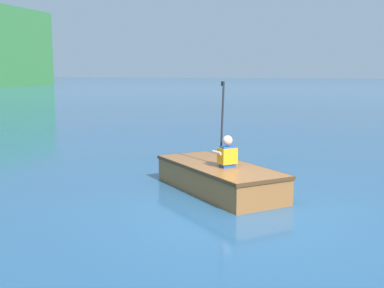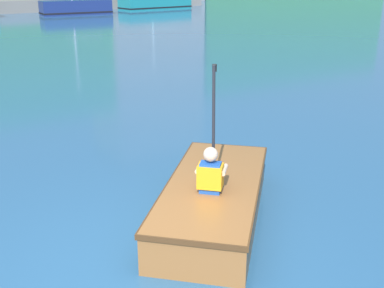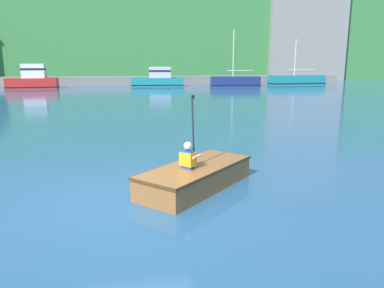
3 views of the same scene
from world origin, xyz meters
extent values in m
plane|color=#28567F|center=(0.00, 0.00, 0.00)|extent=(300.00, 300.00, 0.00)
cube|color=navy|center=(10.41, 30.92, 0.50)|extent=(5.04, 1.84, 1.00)
cube|color=black|center=(10.41, 30.92, 0.18)|extent=(5.08, 1.89, 0.10)
cube|color=#197A84|center=(17.81, 32.64, 0.51)|extent=(6.16, 2.48, 1.03)
cube|color=black|center=(17.81, 32.64, 0.18)|extent=(6.20, 2.52, 0.10)
cube|color=#935B2D|center=(1.30, 0.67, 0.24)|extent=(2.70, 2.73, 0.49)
cube|color=#513219|center=(1.30, 0.67, 0.46)|extent=(2.76, 2.79, 0.06)
cube|color=#513219|center=(1.30, 0.67, 0.45)|extent=(2.29, 2.32, 0.02)
cone|color=#935B2D|center=(2.22, 1.61, 0.27)|extent=(0.54, 0.54, 0.44)
cube|color=#935B2D|center=(1.15, 0.52, 0.44)|extent=(0.85, 0.84, 0.03)
cube|color=#1E4CA5|center=(1.11, 0.47, 0.67)|extent=(0.28, 0.28, 0.37)
cube|color=orange|center=(1.11, 0.47, 0.69)|extent=(0.35, 0.35, 0.28)
sphere|color=beige|center=(1.11, 0.47, 0.96)|extent=(0.17, 0.17, 0.17)
cylinder|color=beige|center=(1.28, 0.43, 0.74)|extent=(0.22, 0.23, 0.06)
cylinder|color=beige|center=(1.06, 0.64, 0.74)|extent=(0.22, 0.23, 0.06)
cylinder|color=#232328|center=(1.23, 0.60, 1.23)|extent=(0.11, 0.11, 1.45)
cylinder|color=black|center=(1.23, 0.60, 1.92)|extent=(0.05, 0.05, 0.08)
camera|label=1|loc=(-6.87, -1.34, 2.13)|focal=45.00mm
camera|label=2|loc=(-1.83, -3.74, 2.92)|focal=45.00mm
camera|label=3|loc=(0.07, -6.72, 2.63)|focal=35.00mm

